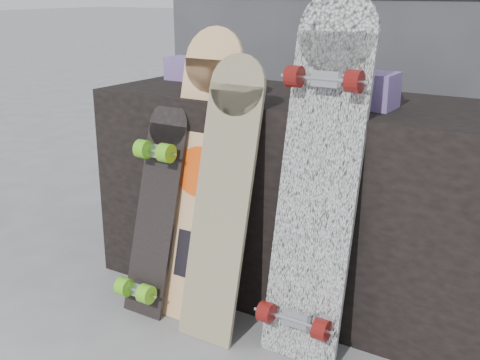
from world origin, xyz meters
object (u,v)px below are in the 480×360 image
Objects in this scene: vendor_table at (300,196)px; longboard_celtic at (224,190)px; skateboard_dark at (154,209)px; longboard_cascadia at (319,174)px; longboard_geisha at (200,167)px.

longboard_celtic reaches higher than vendor_table.
longboard_cascadia is at bearing 7.00° from skateboard_dark.
vendor_table is at bearing 46.32° from skateboard_dark.
skateboard_dark is (-0.40, -0.42, 0.00)m from vendor_table.
longboard_cascadia is at bearing -2.11° from longboard_geisha.
skateboard_dark is at bearing -133.68° from vendor_table.
vendor_table reaches higher than skateboard_dark.
vendor_table is 0.43m from longboard_celtic.
longboard_cascadia is (0.33, 0.06, 0.10)m from longboard_celtic.
longboard_celtic is at bearing 3.77° from skateboard_dark.
longboard_geisha is at bearing 177.89° from longboard_cascadia.
vendor_table is 0.47m from longboard_cascadia.
longboard_celtic is (0.16, -0.08, -0.04)m from longboard_geisha.
longboard_geisha is 0.49m from longboard_cascadia.
longboard_celtic is (-0.10, -0.40, 0.12)m from vendor_table.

